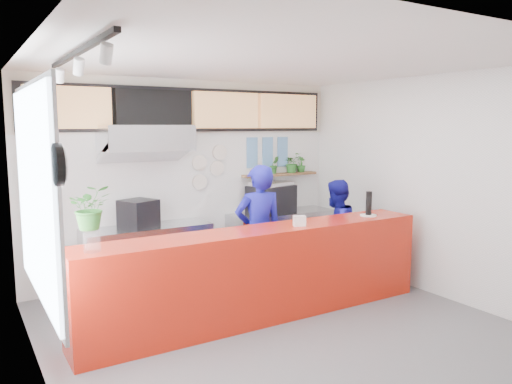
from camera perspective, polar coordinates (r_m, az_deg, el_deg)
name	(u,v)px	position (r m, az deg, el deg)	size (l,w,h in m)	color
floor	(280,329)	(5.94, 2.76, -15.35)	(5.00, 5.00, 0.00)	slate
ceiling	(282,61)	(5.52, 2.97, 14.71)	(5.00, 5.00, 0.00)	silver
wall_back	(190,179)	(7.72, -7.56, 1.47)	(5.00, 5.00, 0.00)	white
wall_left	(37,222)	(4.64, -23.70, -3.18)	(5.00, 5.00, 0.00)	white
wall_right	(433,186)	(7.22, 19.55, 0.67)	(5.00, 5.00, 0.00)	white
service_counter	(262,274)	(6.07, 0.66, -9.31)	(4.50, 0.60, 1.10)	red
cream_band	(189,107)	(7.67, -7.68, 9.66)	(5.00, 0.02, 0.80)	beige
prep_bench	(148,257)	(7.35, -12.24, -7.29)	(1.80, 0.60, 0.90)	#B2B5BA
panini_oven	(138,214)	(7.18, -13.28, -2.41)	(0.43, 0.43, 0.39)	black
extraction_hood	(146,138)	(7.06, -12.50, 6.07)	(1.20, 0.70, 0.35)	#B2B5BA
hood_lip	(146,152)	(7.07, -12.45, 4.45)	(1.20, 0.70, 0.08)	#B2B5BA
right_bench	(281,238)	(8.35, 2.92, -5.32)	(1.80, 0.60, 0.90)	#B2B5BA
espresso_machine	(271,199)	(8.11, 1.75, -0.84)	(0.70, 0.50, 0.45)	black
espresso_tray	(271,184)	(8.08, 1.75, 0.94)	(0.64, 0.45, 0.06)	#BBBDC3
herb_shelf	(280,174)	(8.40, 2.77, 2.02)	(1.40, 0.18, 0.04)	brown
menu_board_far_left	(69,108)	(7.04, -20.64, 9.02)	(1.10, 0.10, 0.55)	tan
menu_board_mid_left	(154,109)	(7.35, -11.60, 9.27)	(1.10, 0.10, 0.55)	black
menu_board_mid_right	(226,110)	(7.82, -3.46, 9.30)	(1.10, 0.10, 0.55)	tan
menu_board_far_right	(288,111)	(8.42, 3.64, 9.18)	(1.10, 0.10, 0.55)	tan
soffit	(190,110)	(7.64, -7.58, 9.29)	(4.80, 0.04, 0.65)	black
window_pane	(35,195)	(4.91, -23.94, -0.27)	(0.04, 2.20, 1.90)	silver
window_frame	(37,194)	(4.92, -23.71, -0.25)	(0.03, 2.30, 2.00)	#B2B5BA
wall_clock_rim	(58,165)	(3.70, -21.70, 2.92)	(0.30, 0.30, 0.05)	black
wall_clock_face	(62,165)	(3.70, -21.24, 2.95)	(0.26, 0.26, 0.02)	white
track_rail	(78,52)	(4.68, -19.66, 14.82)	(0.05, 2.40, 0.04)	black
dec_plate_a	(199,163)	(7.73, -6.49, 3.35)	(0.24, 0.24, 0.03)	silver
dec_plate_b	(217,168)	(7.87, -4.49, 2.72)	(0.24, 0.24, 0.03)	silver
dec_plate_c	(200,182)	(7.76, -6.45, 1.14)	(0.24, 0.24, 0.03)	silver
dec_plate_d	(220,152)	(7.87, -4.18, 4.55)	(0.24, 0.24, 0.03)	silver
photo_frame_a	(252,145)	(8.16, -0.45, 5.38)	(0.20, 0.02, 0.25)	#598CBF
photo_frame_b	(268,145)	(8.32, 1.34, 5.42)	(0.20, 0.02, 0.25)	#598CBF
photo_frame_c	(283,144)	(8.49, 3.05, 5.46)	(0.20, 0.02, 0.25)	#598CBF
photo_frame_d	(252,160)	(8.18, -0.45, 3.63)	(0.20, 0.02, 0.25)	#598CBF
photo_frame_e	(268,160)	(8.33, 1.33, 3.71)	(0.20, 0.02, 0.25)	#598CBF
photo_frame_f	(282,159)	(8.50, 3.04, 3.77)	(0.20, 0.02, 0.25)	#598CBF
staff_center	(259,233)	(6.63, 0.32, -4.67)	(0.66, 0.43, 1.81)	#151593
staff_right	(335,231)	(7.49, 9.06, -4.45)	(0.74, 0.58, 1.53)	#151593
herb_b	(274,165)	(8.32, 2.12, 3.12)	(0.16, 0.13, 0.29)	#296A25
herb_c	(292,163)	(8.52, 4.11, 3.37)	(0.31, 0.26, 0.34)	#296A25
herb_d	(301,164)	(8.63, 5.17, 3.19)	(0.15, 0.14, 0.27)	#296A25
glass_vase	(92,242)	(5.12, -18.25, -5.42)	(0.16, 0.16, 0.20)	white
basil_vase	(90,207)	(5.05, -18.41, -1.66)	(0.39, 0.34, 0.44)	#296A25
napkin_holder	(299,221)	(6.11, 4.98, -3.31)	(0.15, 0.09, 0.13)	white
white_plate	(368,215)	(6.93, 12.73, -2.62)	(0.22, 0.22, 0.02)	white
pepper_mill	(369,203)	(6.90, 12.77, -1.26)	(0.08, 0.08, 0.32)	black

